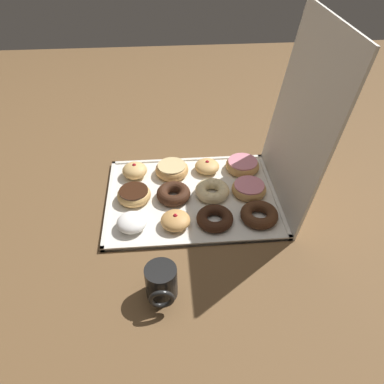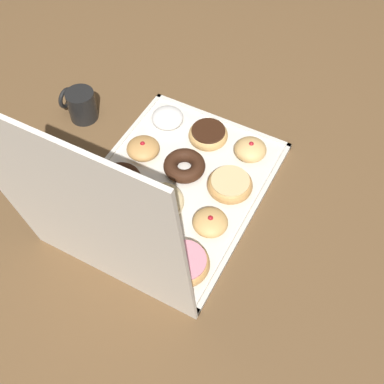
# 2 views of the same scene
# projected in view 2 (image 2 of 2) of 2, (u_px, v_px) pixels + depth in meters

# --- Properties ---
(ground_plane) EXTENTS (3.00, 3.00, 0.00)m
(ground_plane) POSITION_uv_depth(u_px,v_px,m) (175.00, 189.00, 1.28)
(ground_plane) COLOR brown
(donut_box) EXTENTS (0.43, 0.56, 0.01)m
(donut_box) POSITION_uv_depth(u_px,v_px,m) (175.00, 188.00, 1.28)
(donut_box) COLOR silver
(donut_box) RESTS_ON ground
(box_lid_open) EXTENTS (0.43, 0.08, 0.56)m
(box_lid_open) POSITION_uv_depth(u_px,v_px,m) (85.00, 223.00, 0.89)
(box_lid_open) COLOR silver
(box_lid_open) RESTS_ON ground
(jelly_filled_donut_0) EXTENTS (0.09, 0.09, 0.05)m
(jelly_filled_donut_0) POSITION_uv_depth(u_px,v_px,m) (251.00, 149.00, 1.32)
(jelly_filled_donut_0) COLOR #E5B770
(jelly_filled_donut_0) RESTS_ON donut_box
(chocolate_frosted_donut_1) EXTENTS (0.11, 0.11, 0.04)m
(chocolate_frosted_donut_1) POSITION_uv_depth(u_px,v_px,m) (208.00, 134.00, 1.36)
(chocolate_frosted_donut_1) COLOR tan
(chocolate_frosted_donut_1) RESTS_ON donut_box
(powdered_filled_donut_2) EXTENTS (0.09, 0.09, 0.04)m
(powdered_filled_donut_2) POSITION_uv_depth(u_px,v_px,m) (168.00, 118.00, 1.39)
(powdered_filled_donut_2) COLOR white
(powdered_filled_donut_2) RESTS_ON donut_box
(glazed_ring_donut_3) EXTENTS (0.12, 0.12, 0.04)m
(glazed_ring_donut_3) POSITION_uv_depth(u_px,v_px,m) (230.00, 184.00, 1.25)
(glazed_ring_donut_3) COLOR tan
(glazed_ring_donut_3) RESTS_ON donut_box
(chocolate_cake_ring_donut_4) EXTENTS (0.11, 0.11, 0.04)m
(chocolate_cake_ring_donut_4) POSITION_uv_depth(u_px,v_px,m) (184.00, 166.00, 1.29)
(chocolate_cake_ring_donut_4) COLOR #381E11
(chocolate_cake_ring_donut_4) RESTS_ON donut_box
(jelly_filled_donut_5) EXTENTS (0.09, 0.09, 0.05)m
(jelly_filled_donut_5) POSITION_uv_depth(u_px,v_px,m) (143.00, 148.00, 1.32)
(jelly_filled_donut_5) COLOR tan
(jelly_filled_donut_5) RESTS_ON donut_box
(jelly_filled_donut_6) EXTENTS (0.09, 0.09, 0.05)m
(jelly_filled_donut_6) POSITION_uv_depth(u_px,v_px,m) (210.00, 222.00, 1.19)
(jelly_filled_donut_6) COLOR tan
(jelly_filled_donut_6) RESTS_ON donut_box
(cruller_donut_7) EXTENTS (0.11, 0.11, 0.04)m
(cruller_donut_7) POSITION_uv_depth(u_px,v_px,m) (161.00, 201.00, 1.22)
(cruller_donut_7) COLOR beige
(cruller_donut_7) RESTS_ON donut_box
(chocolate_cake_ring_donut_8) EXTENTS (0.11, 0.11, 0.03)m
(chocolate_cake_ring_donut_8) POSITION_uv_depth(u_px,v_px,m) (120.00, 180.00, 1.27)
(chocolate_cake_ring_donut_8) COLOR #381E11
(chocolate_cake_ring_donut_8) RESTS_ON donut_box
(pink_frosted_donut_9) EXTENTS (0.12, 0.12, 0.04)m
(pink_frosted_donut_9) POSITION_uv_depth(u_px,v_px,m) (184.00, 263.00, 1.12)
(pink_frosted_donut_9) COLOR tan
(pink_frosted_donut_9) RESTS_ON donut_box
(pink_frosted_donut_10) EXTENTS (0.11, 0.11, 0.04)m
(pink_frosted_donut_10) POSITION_uv_depth(u_px,v_px,m) (135.00, 239.00, 1.16)
(pink_frosted_donut_10) COLOR tan
(pink_frosted_donut_10) RESTS_ON donut_box
(chocolate_cake_ring_donut_11) EXTENTS (0.12, 0.12, 0.04)m
(chocolate_cake_ring_donut_11) POSITION_uv_depth(u_px,v_px,m) (90.00, 220.00, 1.19)
(chocolate_cake_ring_donut_11) COLOR #472816
(chocolate_cake_ring_donut_11) RESTS_ON donut_box
(coffee_mug) EXTENTS (0.10, 0.08, 0.09)m
(coffee_mug) POSITION_uv_depth(u_px,v_px,m) (81.00, 104.00, 1.40)
(coffee_mug) COLOR black
(coffee_mug) RESTS_ON ground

